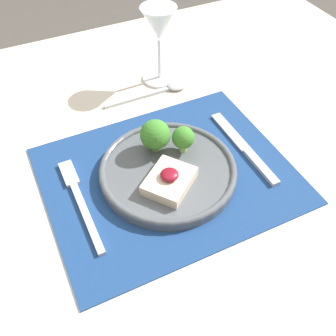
# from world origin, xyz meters

# --- Properties ---
(ground_plane) EXTENTS (8.00, 8.00, 0.00)m
(ground_plane) POSITION_xyz_m (0.00, 0.00, 0.00)
(ground_plane) COLOR #4C4742
(dining_table) EXTENTS (1.36, 1.14, 0.73)m
(dining_table) POSITION_xyz_m (0.00, 0.00, 0.65)
(dining_table) COLOR beige
(dining_table) RESTS_ON ground_plane
(placemat) EXTENTS (0.43, 0.35, 0.00)m
(placemat) POSITION_xyz_m (0.00, 0.00, 0.74)
(placemat) COLOR navy
(placemat) RESTS_ON dining_table
(dinner_plate) EXTENTS (0.24, 0.24, 0.08)m
(dinner_plate) POSITION_xyz_m (-0.00, 0.00, 0.75)
(dinner_plate) COLOR #4C5156
(dinner_plate) RESTS_ON placemat
(fork) EXTENTS (0.02, 0.21, 0.01)m
(fork) POSITION_xyz_m (-0.16, 0.02, 0.74)
(fork) COLOR #B2B2B7
(fork) RESTS_ON placemat
(knife) EXTENTS (0.02, 0.21, 0.01)m
(knife) POSITION_xyz_m (0.16, -0.01, 0.74)
(knife) COLOR #B2B2B7
(knife) RESTS_ON placemat
(spoon) EXTENTS (0.19, 0.04, 0.01)m
(spoon) POSITION_xyz_m (0.10, 0.23, 0.74)
(spoon) COLOR #B2B2B7
(spoon) RESTS_ON dining_table
(wine_glass_near) EXTENTS (0.08, 0.08, 0.17)m
(wine_glass_near) POSITION_xyz_m (0.11, 0.28, 0.86)
(wine_glass_near) COLOR white
(wine_glass_near) RESTS_ON dining_table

